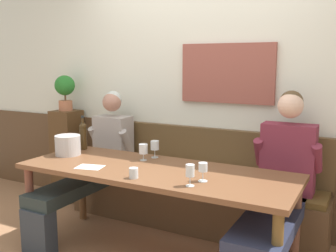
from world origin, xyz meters
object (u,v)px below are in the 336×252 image
Objects in this scene: wine_glass_center_rear at (190,172)px; wine_bottle_green_tall at (83,135)px; dining_table at (155,178)px; wall_bench at (190,198)px; wine_glass_mid_left at (143,149)px; ice_bucket at (68,145)px; wine_glass_by_bottle at (203,168)px; wine_glass_mid_right at (155,146)px; person_right_seat at (278,186)px; person_center_left_seat at (94,160)px; water_tumbler_left at (134,173)px; potted_plant at (65,89)px.

wine_bottle_green_tall is at bearing 158.45° from wine_glass_center_rear.
dining_table is 14.63× the size of wine_glass_center_rear.
wall_bench is 0.78m from wine_glass_mid_left.
ice_bucket is 1.68× the size of wine_glass_by_bottle.
dining_table is 14.69× the size of wine_glass_mid_right.
wall_bench is 17.55× the size of wine_glass_mid_left.
wall_bench is at bearing 158.24° from person_right_seat.
person_center_left_seat is 0.36m from ice_bucket.
water_tumbler_left is at bearing -92.87° from dining_table.
person_right_seat is (0.89, 0.32, -0.02)m from dining_table.
wine_glass_by_bottle is 0.34× the size of potted_plant.
person_center_left_seat reaches higher than wall_bench.
wine_bottle_green_tall is 1.10m from water_tumbler_left.
potted_plant is (-0.68, 0.38, 0.65)m from person_center_left_seat.
dining_table is 0.34m from wine_glass_mid_left.
wine_bottle_green_tall is 4.24× the size of water_tumbler_left.
wine_bottle_green_tall is 1.47m from wine_glass_by_bottle.
person_center_left_seat is 5.63× the size of ice_bucket.
person_center_left_seat is (-0.88, -0.35, 0.34)m from wall_bench.
wall_bench reaches higher than wine_glass_by_bottle.
wall_bench is at bearing -1.27° from potted_plant.
wall_bench is 1.03m from person_right_seat.
person_center_left_seat is 8.48× the size of wine_glass_mid_right.
wine_glass_mid_left reaches higher than water_tumbler_left.
dining_table is at bearing -16.39° from wine_bottle_green_tall.
ice_bucket is at bearing -168.20° from wine_glass_mid_left.
water_tumbler_left is at bearing -176.85° from wine_glass_center_rear.
wine_glass_by_bottle is at bearing 75.35° from wine_glass_center_rear.
ice_bucket is (-0.05, -0.30, 0.20)m from person_center_left_seat.
person_center_left_seat is at bearing 179.65° from person_right_seat.
water_tumbler_left is at bearing -33.00° from potted_plant.
wine_glass_by_bottle is 0.78m from wine_glass_mid_right.
person_right_seat reaches higher than dining_table.
water_tumbler_left is at bearing -35.70° from person_center_left_seat.
person_right_seat is 1.14m from wine_glass_mid_left.
person_center_left_seat is 3.93× the size of wine_bottle_green_tall.
wall_bench is 32.77× the size of water_tumbler_left.
wine_glass_mid_right is 0.38× the size of potted_plant.
person_right_seat reaches higher than water_tumbler_left.
wine_glass_by_bottle reaches higher than water_tumbler_left.
person_right_seat reaches higher than ice_bucket.
wine_glass_mid_left is (-1.11, -0.14, 0.20)m from person_right_seat.
wall_bench is 1.19m from wine_bottle_green_tall.
person_right_seat reaches higher than wine_glass_mid_left.
ice_bucket is 1.02m from potted_plant.
potted_plant is (-2.45, 0.39, 0.63)m from person_right_seat.
potted_plant is at bearing 144.32° from wine_bottle_green_tall.
wine_glass_by_bottle is 0.89× the size of wine_glass_center_rear.
dining_table is 28.85× the size of water_tumbler_left.
wine_bottle_green_tall is (-0.95, -0.40, 0.60)m from wall_bench.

